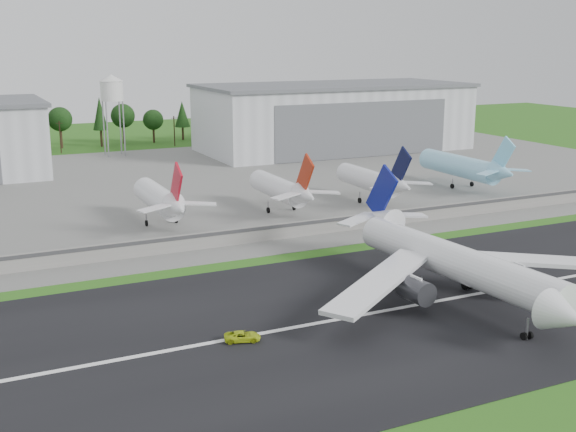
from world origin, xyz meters
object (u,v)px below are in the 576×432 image
parked_jet_red_b (284,189)px  parked_jet_navy (375,181)px  main_airliner (458,271)px  parked_jet_red_a (162,200)px  parked_jet_skyblue (466,167)px  ground_vehicle (242,336)px

parked_jet_red_b → parked_jet_navy: (25.94, 0.00, 0.01)m
main_airliner → parked_jet_red_a: main_airliner is taller
parked_jet_skyblue → parked_jet_red_b: bearing=-175.1°
parked_jet_red_a → ground_vehicle: bearing=-96.6°
parked_jet_red_b → ground_vehicle: bearing=-119.3°
parked_jet_red_b → parked_jet_skyblue: 59.75m
parked_jet_red_a → parked_jet_navy: bearing=-0.0°
main_airliner → parked_jet_red_a: size_ratio=1.89×
parked_jet_navy → parked_jet_skyblue: parked_jet_skyblue is taller
parked_jet_skyblue → parked_jet_red_a: bearing=-176.8°
ground_vehicle → parked_jet_red_b: parked_jet_red_b is taller
ground_vehicle → parked_jet_skyblue: parked_jet_skyblue is taller
parked_jet_navy → parked_jet_red_a: bearing=180.0°
parked_jet_red_a → parked_jet_red_b: parked_jet_red_a is taller
parked_jet_skyblue → ground_vehicle: bearing=-143.2°
parked_jet_red_a → parked_jet_red_b: 30.23m
main_airliner → parked_jet_red_a: (-30.05, 66.99, 1.26)m
parked_jet_red_a → parked_jet_skyblue: bearing=3.2°
ground_vehicle → parked_jet_red_b: bearing=-12.7°
main_airliner → ground_vehicle: bearing=-3.2°
ground_vehicle → parked_jet_navy: size_ratio=0.16×
parked_jet_red_a → parked_jet_red_b: size_ratio=1.00×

